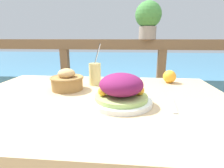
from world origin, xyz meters
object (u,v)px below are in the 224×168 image
at_px(salad_plate, 121,91).
at_px(drink_glass, 95,74).
at_px(bread_basket, 67,81).
at_px(potted_plant, 148,18).

relative_size(salad_plate, drink_glass, 1.09).
distance_m(bread_basket, potted_plant, 0.97).
relative_size(drink_glass, potted_plant, 0.77).
height_order(bread_basket, potted_plant, potted_plant).
relative_size(salad_plate, potted_plant, 0.84).
height_order(salad_plate, bread_basket, salad_plate).
xyz_separation_m(salad_plate, drink_glass, (-0.17, 0.30, 0.01)).
bearing_deg(bread_basket, drink_glass, 41.57).
bearing_deg(drink_glass, potted_plant, 59.45).
distance_m(salad_plate, drink_glass, 0.35).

